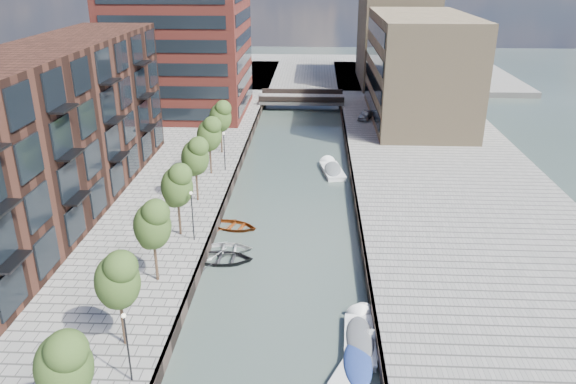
# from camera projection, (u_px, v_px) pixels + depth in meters

# --- Properties ---
(water) EXTENTS (300.00, 300.00, 0.00)m
(water) POSITION_uv_depth(u_px,v_px,m) (294.00, 180.00, 59.03)
(water) COLOR #38473F
(water) RESTS_ON ground
(quay_right) EXTENTS (20.00, 140.00, 1.00)m
(quay_right) POSITION_uv_depth(u_px,v_px,m) (448.00, 179.00, 58.10)
(quay_right) COLOR gray
(quay_right) RESTS_ON ground
(quay_wall_left) EXTENTS (0.25, 140.00, 1.00)m
(quay_wall_left) POSITION_uv_depth(u_px,v_px,m) (236.00, 175.00, 59.12)
(quay_wall_left) COLOR #332823
(quay_wall_left) RESTS_ON ground
(quay_wall_right) EXTENTS (0.25, 140.00, 1.00)m
(quay_wall_right) POSITION_uv_depth(u_px,v_px,m) (352.00, 177.00, 58.56)
(quay_wall_right) COLOR #332823
(quay_wall_right) RESTS_ON ground
(far_closure) EXTENTS (80.00, 40.00, 1.00)m
(far_closure) POSITION_uv_depth(u_px,v_px,m) (305.00, 72.00, 114.26)
(far_closure) COLOR gray
(far_closure) RESTS_ON ground
(apartment_block) EXTENTS (8.00, 38.00, 14.00)m
(apartment_block) POSITION_uv_depth(u_px,v_px,m) (54.00, 131.00, 47.66)
(apartment_block) COLOR #311A13
(apartment_block) RESTS_ON quay_left
(tower) EXTENTS (18.00, 18.00, 30.00)m
(tower) POSITION_uv_depth(u_px,v_px,m) (177.00, 3.00, 76.81)
(tower) COLOR maroon
(tower) RESTS_ON quay_left
(tan_block_near) EXTENTS (12.00, 25.00, 14.00)m
(tan_block_near) POSITION_uv_depth(u_px,v_px,m) (419.00, 68.00, 75.57)
(tan_block_near) COLOR #8F7757
(tan_block_near) RESTS_ON quay_right
(tan_block_far) EXTENTS (12.00, 20.00, 16.00)m
(tan_block_far) POSITION_uv_depth(u_px,v_px,m) (395.00, 37.00, 99.20)
(tan_block_far) COLOR #8F7757
(tan_block_far) RESTS_ON quay_right
(bridge) EXTENTS (13.00, 6.00, 1.30)m
(bridge) POSITION_uv_depth(u_px,v_px,m) (302.00, 99.00, 88.05)
(bridge) COLOR gray
(bridge) RESTS_ON ground
(tree_0) EXTENTS (2.50, 2.50, 5.95)m
(tree_0) POSITION_uv_depth(u_px,v_px,m) (63.00, 363.00, 24.15)
(tree_0) COLOR #382619
(tree_0) RESTS_ON quay_left
(tree_1) EXTENTS (2.50, 2.50, 5.95)m
(tree_1) POSITION_uv_depth(u_px,v_px,m) (117.00, 278.00, 30.61)
(tree_1) COLOR #382619
(tree_1) RESTS_ON quay_left
(tree_2) EXTENTS (2.50, 2.50, 5.95)m
(tree_2) POSITION_uv_depth(u_px,v_px,m) (152.00, 223.00, 37.08)
(tree_2) COLOR #382619
(tree_2) RESTS_ON quay_left
(tree_3) EXTENTS (2.50, 2.50, 5.95)m
(tree_3) POSITION_uv_depth(u_px,v_px,m) (177.00, 184.00, 43.54)
(tree_3) COLOR #382619
(tree_3) RESTS_ON quay_left
(tree_4) EXTENTS (2.50, 2.50, 5.95)m
(tree_4) POSITION_uv_depth(u_px,v_px,m) (195.00, 155.00, 50.01)
(tree_4) COLOR #382619
(tree_4) RESTS_ON quay_left
(tree_5) EXTENTS (2.50, 2.50, 5.95)m
(tree_5) POSITION_uv_depth(u_px,v_px,m) (209.00, 133.00, 56.47)
(tree_5) COLOR #382619
(tree_5) RESTS_ON quay_left
(tree_6) EXTENTS (2.50, 2.50, 5.95)m
(tree_6) POSITION_uv_depth(u_px,v_px,m) (220.00, 116.00, 62.94)
(tree_6) COLOR #382619
(tree_6) RESTS_ON quay_left
(lamp_0) EXTENTS (0.24, 0.24, 4.12)m
(lamp_0) POSITION_uv_depth(u_px,v_px,m) (127.00, 340.00, 28.46)
(lamp_0) COLOR black
(lamp_0) RESTS_ON quay_left
(lamp_1) EXTENTS (0.24, 0.24, 4.12)m
(lamp_1) POSITION_uv_depth(u_px,v_px,m) (192.00, 211.00, 43.24)
(lamp_1) COLOR black
(lamp_1) RESTS_ON quay_left
(lamp_2) EXTENTS (0.24, 0.24, 4.12)m
(lamp_2) POSITION_uv_depth(u_px,v_px,m) (224.00, 147.00, 58.02)
(lamp_2) COLOR black
(lamp_2) RESTS_ON quay_left
(sloop_2) EXTENTS (4.84, 4.02, 0.87)m
(sloop_2) POSITION_uv_depth(u_px,v_px,m) (234.00, 228.00, 48.43)
(sloop_2) COLOR maroon
(sloop_2) RESTS_ON ground
(sloop_3) EXTENTS (4.49, 3.39, 0.88)m
(sloop_3) POSITION_uv_depth(u_px,v_px,m) (226.00, 252.00, 44.50)
(sloop_3) COLOR beige
(sloop_3) RESTS_ON ground
(sloop_4) EXTENTS (4.74, 3.42, 0.97)m
(sloop_4) POSITION_uv_depth(u_px,v_px,m) (223.00, 262.00, 43.03)
(sloop_4) COLOR #242427
(sloop_4) RESTS_ON ground
(motorboat_1) EXTENTS (2.14, 5.43, 1.78)m
(motorboat_1) POSITION_uv_depth(u_px,v_px,m) (360.00, 336.00, 34.08)
(motorboat_1) COLOR white
(motorboat_1) RESTS_ON ground
(motorboat_2) EXTENTS (1.75, 4.56, 1.50)m
(motorboat_2) POSITION_uv_depth(u_px,v_px,m) (364.00, 329.00, 35.02)
(motorboat_2) COLOR beige
(motorboat_2) RESTS_ON ground
(motorboat_3) EXTENTS (3.70, 5.39, 1.71)m
(motorboat_3) POSITION_uv_depth(u_px,v_px,m) (361.00, 362.00, 31.93)
(motorboat_3) COLOR silver
(motorboat_3) RESTS_ON ground
(motorboat_4) EXTENTS (2.88, 5.90, 1.88)m
(motorboat_4) POSITION_uv_depth(u_px,v_px,m) (332.00, 170.00, 61.36)
(motorboat_4) COLOR white
(motorboat_4) RESTS_ON ground
(car) EXTENTS (2.68, 3.94, 1.24)m
(car) POSITION_uv_depth(u_px,v_px,m) (366.00, 115.00, 77.77)
(car) COLOR #A1A3A5
(car) RESTS_ON quay_right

